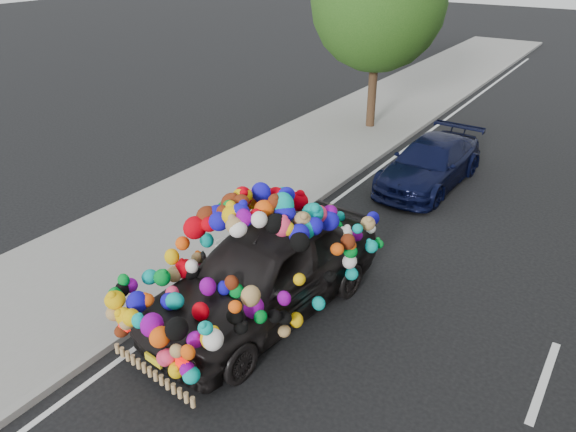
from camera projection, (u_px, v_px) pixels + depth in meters
name	position (u px, v px, depth m)	size (l,w,h in m)	color
ground	(331.00, 303.00, 10.03)	(100.00, 100.00, 0.00)	black
sidewalk	(157.00, 237.00, 12.10)	(4.00, 60.00, 0.12)	gray
kerb	(227.00, 262.00, 11.14)	(0.15, 60.00, 0.13)	gray
lane_markings	(544.00, 381.00, 8.27)	(6.00, 50.00, 0.01)	silver
tree_near_sidewalk	(378.00, 3.00, 17.18)	(4.20, 4.20, 6.13)	#332114
plush_art_car	(265.00, 253.00, 9.30)	(2.82, 5.16, 2.26)	black
navy_sedan	(430.00, 163.00, 14.51)	(1.66, 4.09, 1.19)	black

